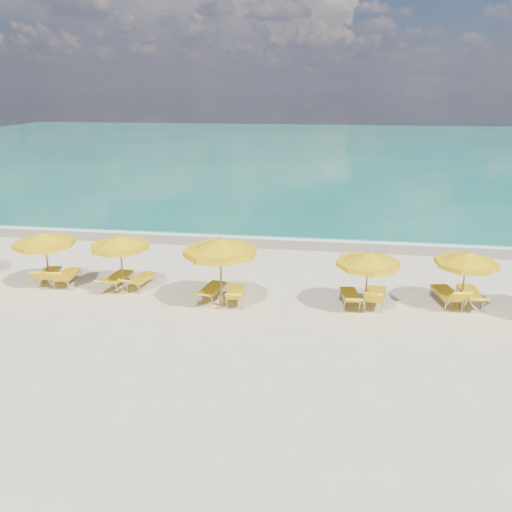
# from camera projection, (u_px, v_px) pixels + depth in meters

# --- Properties ---
(ground_plane) EXTENTS (120.00, 120.00, 0.00)m
(ground_plane) POSITION_uv_depth(u_px,v_px,m) (250.00, 301.00, 17.78)
(ground_plane) COLOR beige
(ocean) EXTENTS (120.00, 80.00, 0.30)m
(ocean) POSITION_uv_depth(u_px,v_px,m) (309.00, 148.00, 62.76)
(ocean) COLOR #126853
(ocean) RESTS_ON ground
(wet_sand_band) EXTENTS (120.00, 2.60, 0.01)m
(wet_sand_band) POSITION_uv_depth(u_px,v_px,m) (273.00, 241.00, 24.71)
(wet_sand_band) COLOR tan
(wet_sand_band) RESTS_ON ground
(foam_line) EXTENTS (120.00, 1.20, 0.03)m
(foam_line) POSITION_uv_depth(u_px,v_px,m) (275.00, 237.00, 25.46)
(foam_line) COLOR white
(foam_line) RESTS_ON ground
(whitecap_near) EXTENTS (14.00, 0.36, 0.05)m
(whitecap_near) POSITION_uv_depth(u_px,v_px,m) (203.00, 197.00, 34.53)
(whitecap_near) COLOR white
(whitecap_near) RESTS_ON ground
(whitecap_far) EXTENTS (18.00, 0.30, 0.05)m
(whitecap_far) POSITION_uv_depth(u_px,v_px,m) (398.00, 184.00, 39.18)
(whitecap_far) COLOR white
(whitecap_far) RESTS_ON ground
(umbrella_2) EXTENTS (2.46, 2.46, 2.25)m
(umbrella_2) POSITION_uv_depth(u_px,v_px,m) (44.00, 239.00, 18.35)
(umbrella_2) COLOR #9A7A4D
(umbrella_2) RESTS_ON ground
(umbrella_3) EXTENTS (2.38, 2.38, 2.21)m
(umbrella_3) POSITION_uv_depth(u_px,v_px,m) (120.00, 243.00, 18.12)
(umbrella_3) COLOR #9A7A4D
(umbrella_3) RESTS_ON ground
(umbrella_4) EXTENTS (3.23, 3.23, 2.55)m
(umbrella_4) POSITION_uv_depth(u_px,v_px,m) (220.00, 247.00, 16.66)
(umbrella_4) COLOR #9A7A4D
(umbrella_4) RESTS_ON ground
(umbrella_5) EXTENTS (2.37, 2.37, 2.17)m
(umbrella_5) POSITION_uv_depth(u_px,v_px,m) (368.00, 260.00, 16.42)
(umbrella_5) COLOR #9A7A4D
(umbrella_5) RESTS_ON ground
(umbrella_6) EXTENTS (2.69, 2.69, 2.10)m
(umbrella_6) POSITION_uv_depth(u_px,v_px,m) (467.00, 260.00, 16.60)
(umbrella_6) COLOR #9A7A4D
(umbrella_6) RESTS_ON ground
(lounger_2_left) EXTENTS (0.91, 1.85, 0.86)m
(lounger_2_left) POSITION_uv_depth(u_px,v_px,m) (48.00, 277.00, 19.38)
(lounger_2_left) COLOR #A5A8AD
(lounger_2_left) RESTS_ON ground
(lounger_2_right) EXTENTS (0.79, 1.87, 0.91)m
(lounger_2_right) POSITION_uv_depth(u_px,v_px,m) (67.00, 279.00, 19.19)
(lounger_2_right) COLOR #A5A8AD
(lounger_2_right) RESTS_ON ground
(lounger_3_left) EXTENTS (0.81, 1.97, 0.70)m
(lounger_3_left) POSITION_uv_depth(u_px,v_px,m) (118.00, 281.00, 19.00)
(lounger_3_left) COLOR #A5A8AD
(lounger_3_left) RESTS_ON ground
(lounger_3_right) EXTENTS (0.89, 1.86, 0.72)m
(lounger_3_right) POSITION_uv_depth(u_px,v_px,m) (141.00, 282.00, 18.93)
(lounger_3_right) COLOR #A5A8AD
(lounger_3_right) RESTS_ON ground
(lounger_4_left) EXTENTS (0.99, 1.99, 0.70)m
(lounger_4_left) POSITION_uv_depth(u_px,v_px,m) (211.00, 293.00, 17.90)
(lounger_4_left) COLOR #A5A8AD
(lounger_4_left) RESTS_ON ground
(lounger_4_right) EXTENTS (0.84, 1.87, 0.79)m
(lounger_4_right) POSITION_uv_depth(u_px,v_px,m) (235.00, 296.00, 17.63)
(lounger_4_right) COLOR #A5A8AD
(lounger_4_right) RESTS_ON ground
(lounger_5_left) EXTENTS (0.74, 1.81, 0.70)m
(lounger_5_left) POSITION_uv_depth(u_px,v_px,m) (350.00, 299.00, 17.42)
(lounger_5_left) COLOR #A5A8AD
(lounger_5_left) RESTS_ON ground
(lounger_5_right) EXTENTS (0.98, 1.98, 0.94)m
(lounger_5_right) POSITION_uv_depth(u_px,v_px,m) (375.00, 299.00, 17.33)
(lounger_5_right) COLOR #A5A8AD
(lounger_5_right) RESTS_ON ground
(lounger_6_left) EXTENTS (1.01, 1.99, 0.95)m
(lounger_6_left) POSITION_uv_depth(u_px,v_px,m) (447.00, 298.00, 17.42)
(lounger_6_left) COLOR #A5A8AD
(lounger_6_left) RESTS_ON ground
(lounger_6_right) EXTENTS (0.69, 2.01, 0.75)m
(lounger_6_right) POSITION_uv_depth(u_px,v_px,m) (470.00, 298.00, 17.49)
(lounger_6_right) COLOR #A5A8AD
(lounger_6_right) RESTS_ON ground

